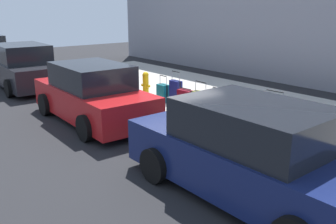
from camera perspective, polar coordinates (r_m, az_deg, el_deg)
The scene contains 16 objects.
ground_plane at distance 10.60m, azimuth -0.55°, elevation -0.55°, with size 40.00×40.00×0.00m, color black.
sidewalk_curb at distance 12.24m, azimuth 8.64°, elevation 1.89°, with size 18.00×5.00×0.14m, color #ADA89E.
suitcase_navy_0 at distance 8.44m, azimuth 19.26°, elevation -2.93°, with size 0.50×0.26×0.76m.
suitcase_teal_1 at distance 8.75m, azimuth 16.01°, elevation -1.26°, with size 0.51×0.28×1.09m.
suitcase_black_2 at distance 9.08m, azimuth 12.93°, elevation -0.91°, with size 0.42×0.23×0.66m.
suitcase_silver_3 at distance 9.47m, azimuth 10.36°, elevation -0.27°, with size 0.49×0.22×0.60m.
suitcase_red_4 at distance 9.85m, azimuth 7.72°, elevation 0.56°, with size 0.48×0.26×0.85m.
suitcase_olive_5 at distance 10.21m, azimuth 5.07°, elevation 1.42°, with size 0.49×0.25×0.93m.
suitcase_maroon_6 at distance 10.63m, azimuth 2.71°, elevation 1.92°, with size 0.50×0.26×0.65m.
suitcase_navy_7 at distance 11.11m, azimuth 1.21°, elevation 3.01°, with size 0.42×0.20×1.05m.
suitcase_teal_8 at distance 11.49m, azimuth -0.75°, elevation 2.95°, with size 0.40×0.27×0.85m.
fire_hydrant at distance 12.19m, azimuth -3.51°, elevation 4.43°, with size 0.39×0.21×0.84m.
bollard_post at distance 12.65m, azimuth -5.80°, elevation 4.41°, with size 0.13×0.13×0.70m, color brown.
parked_car_navy_0 at distance 6.08m, azimuth 12.94°, elevation -6.44°, with size 4.55×2.03×1.60m.
parked_car_red_1 at distance 10.14m, azimuth -11.71°, elevation 2.67°, with size 4.37×2.04×1.58m.
parked_car_charcoal_2 at distance 15.31m, azimuth -21.72°, elevation 6.49°, with size 4.66×2.18×1.67m.
Camera 1 is at (-7.94, 6.33, 3.04)m, focal length 39.03 mm.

